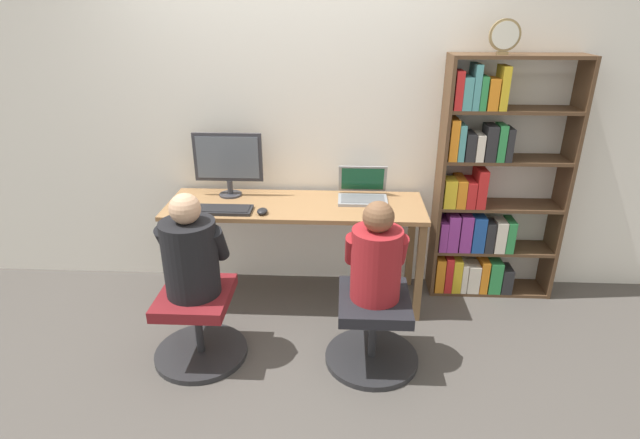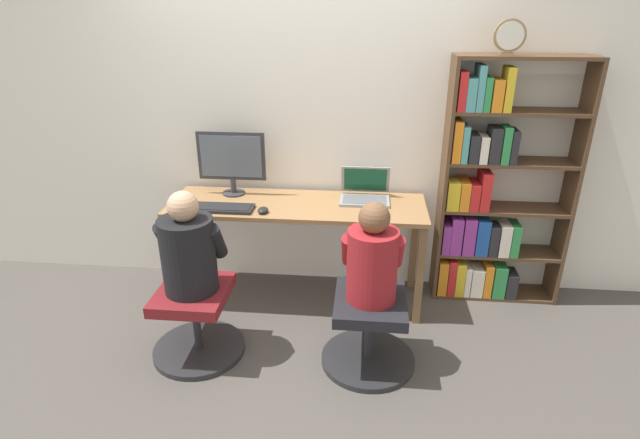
% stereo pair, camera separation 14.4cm
% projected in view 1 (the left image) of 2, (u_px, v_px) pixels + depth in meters
% --- Properties ---
extents(ground_plane, '(14.00, 14.00, 0.00)m').
position_uv_depth(ground_plane, '(294.00, 319.00, 3.53)').
color(ground_plane, '#4C4742').
extents(wall_back, '(10.00, 0.05, 2.60)m').
position_uv_depth(wall_back, '(299.00, 117.00, 3.60)').
color(wall_back, white).
rests_on(wall_back, ground_plane).
extents(desk, '(1.80, 0.57, 0.76)m').
position_uv_depth(desk, '(296.00, 216.00, 3.53)').
color(desk, olive).
rests_on(desk, ground_plane).
extents(desktop_monitor, '(0.49, 0.16, 0.46)m').
position_uv_depth(desktop_monitor, '(228.00, 162.00, 3.55)').
color(desktop_monitor, '#333338').
rests_on(desktop_monitor, desk).
extents(laptop, '(0.35, 0.29, 0.23)m').
position_uv_depth(laptop, '(363.00, 193.00, 3.56)').
color(laptop, gray).
rests_on(laptop, desk).
extents(keyboard, '(0.41, 0.17, 0.03)m').
position_uv_depth(keyboard, '(222.00, 210.00, 3.36)').
color(keyboard, '#232326').
rests_on(keyboard, desk).
extents(computer_mouse_by_keyboard, '(0.07, 0.09, 0.04)m').
position_uv_depth(computer_mouse_by_keyboard, '(262.00, 211.00, 3.32)').
color(computer_mouse_by_keyboard, black).
rests_on(computer_mouse_by_keyboard, desk).
extents(office_chair_left, '(0.58, 0.58, 0.46)m').
position_uv_depth(office_chair_left, '(198.00, 323.00, 3.08)').
color(office_chair_left, '#262628').
rests_on(office_chair_left, ground_plane).
extents(office_chair_right, '(0.58, 0.58, 0.46)m').
position_uv_depth(office_chair_right, '(373.00, 328.00, 3.03)').
color(office_chair_right, '#262628').
rests_on(office_chair_right, ground_plane).
extents(person_at_monitor, '(0.39, 0.33, 0.63)m').
position_uv_depth(person_at_monitor, '(190.00, 252.00, 2.89)').
color(person_at_monitor, black).
rests_on(person_at_monitor, office_chair_left).
extents(person_at_laptop, '(0.36, 0.30, 0.60)m').
position_uv_depth(person_at_laptop, '(376.00, 258.00, 2.84)').
color(person_at_laptop, maroon).
rests_on(person_at_laptop, office_chair_right).
extents(bookshelf, '(0.90, 0.26, 1.75)m').
position_uv_depth(bookshelf, '(483.00, 196.00, 3.58)').
color(bookshelf, '#513823').
rests_on(bookshelf, ground_plane).
extents(desk_clock, '(0.20, 0.03, 0.22)m').
position_uv_depth(desk_clock, '(505.00, 36.00, 3.10)').
color(desk_clock, olive).
rests_on(desk_clock, bookshelf).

